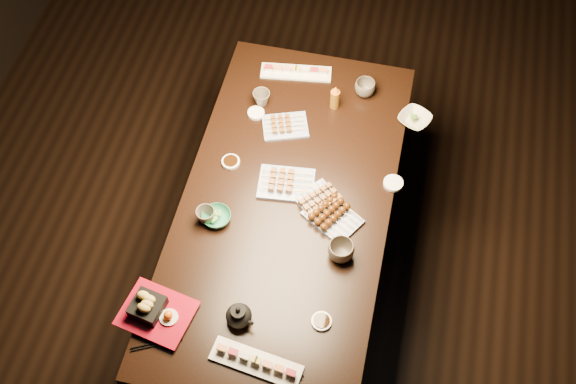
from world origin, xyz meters
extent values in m
plane|color=black|center=(0.00, 0.00, 0.00)|extent=(5.00, 5.00, 0.00)
cube|color=black|center=(0.04, -0.16, 0.38)|extent=(1.24, 1.94, 0.75)
imported|color=#287A57|center=(-0.23, -0.30, 0.77)|extent=(0.14, 0.14, 0.04)
imported|color=beige|center=(0.53, 0.42, 0.77)|extent=(0.19, 0.19, 0.03)
imported|color=#4F463C|center=(-0.27, -0.32, 0.79)|extent=(0.11, 0.11, 0.08)
imported|color=#4F463C|center=(0.32, -0.36, 0.79)|extent=(0.13, 0.13, 0.09)
imported|color=#4F463C|center=(-0.20, 0.37, 0.79)|extent=(0.11, 0.11, 0.08)
imported|color=#4F463C|center=(0.27, 0.54, 0.79)|extent=(0.11, 0.11, 0.08)
cylinder|color=brown|center=(0.14, 0.43, 0.82)|extent=(0.06, 0.06, 0.14)
cylinder|color=white|center=(-0.25, 0.00, 0.76)|extent=(0.11, 0.11, 0.01)
cylinder|color=white|center=(0.48, 0.04, 0.76)|extent=(0.12, 0.12, 0.02)
cylinder|color=white|center=(0.30, -0.66, 0.76)|extent=(0.09, 0.09, 0.01)
cylinder|color=white|center=(-0.21, 0.30, 0.76)|extent=(0.09, 0.09, 0.01)
camera|label=1|loc=(0.41, -1.78, 3.39)|focal=45.00mm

